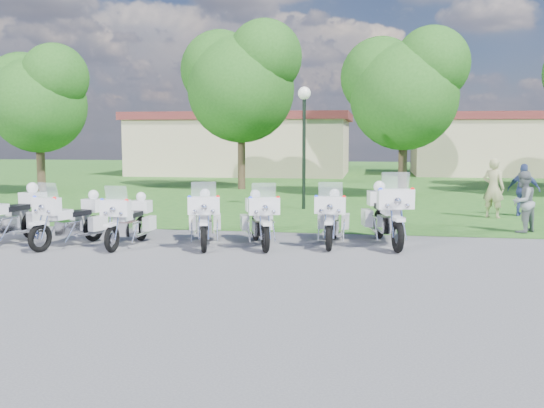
% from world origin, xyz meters
% --- Properties ---
extents(ground, '(100.00, 100.00, 0.00)m').
position_xyz_m(ground, '(0.00, 0.00, 0.00)').
color(ground, '#535358').
rests_on(ground, ground).
extents(grass_lawn, '(100.00, 48.00, 0.01)m').
position_xyz_m(grass_lawn, '(0.00, 27.00, 0.00)').
color(grass_lawn, '#25601E').
rests_on(grass_lawn, ground).
extents(motorcycle_0, '(1.19, 2.49, 1.70)m').
position_xyz_m(motorcycle_0, '(-5.56, 0.24, 0.71)').
color(motorcycle_0, black).
rests_on(motorcycle_0, ground).
extents(motorcycle_1, '(1.17, 2.17, 1.50)m').
position_xyz_m(motorcycle_1, '(-4.00, 0.32, 0.63)').
color(motorcycle_1, black).
rests_on(motorcycle_1, ground).
extents(motorcycle_2, '(0.74, 2.14, 1.44)m').
position_xyz_m(motorcycle_2, '(-2.71, 0.55, 0.60)').
color(motorcycle_2, black).
rests_on(motorcycle_2, ground).
extents(motorcycle_3, '(1.11, 2.23, 1.53)m').
position_xyz_m(motorcycle_3, '(-1.01, 0.87, 0.64)').
color(motorcycle_3, black).
rests_on(motorcycle_3, ground).
extents(motorcycle_4, '(1.19, 2.16, 1.51)m').
position_xyz_m(motorcycle_4, '(0.24, 1.06, 0.63)').
color(motorcycle_4, black).
rests_on(motorcycle_4, ground).
extents(motorcycle_5, '(0.74, 2.25, 1.51)m').
position_xyz_m(motorcycle_5, '(1.89, 1.50, 0.63)').
color(motorcycle_5, black).
rests_on(motorcycle_5, ground).
extents(motorcycle_6, '(1.19, 2.56, 1.74)m').
position_xyz_m(motorcycle_6, '(3.14, 1.70, 0.73)').
color(motorcycle_6, black).
rests_on(motorcycle_6, ground).
extents(lamp_post, '(0.44, 0.44, 4.21)m').
position_xyz_m(lamp_post, '(0.44, 8.30, 3.18)').
color(lamp_post, black).
rests_on(lamp_post, ground).
extents(tree_0, '(4.86, 4.15, 6.49)m').
position_xyz_m(tree_0, '(-11.69, 12.14, 4.29)').
color(tree_0, '#38281C').
rests_on(tree_0, ground).
extents(tree_1, '(5.97, 5.10, 7.96)m').
position_xyz_m(tree_1, '(-3.51, 16.07, 5.27)').
color(tree_1, '#38281C').
rests_on(tree_1, ground).
extents(tree_2, '(5.22, 4.46, 6.96)m').
position_xyz_m(tree_2, '(3.97, 13.38, 4.61)').
color(tree_2, '#38281C').
rests_on(tree_2, ground).
extents(building_west, '(14.56, 8.32, 4.10)m').
position_xyz_m(building_west, '(-6.00, 28.00, 2.07)').
color(building_west, '#C6B18F').
rests_on(building_west, ground).
extents(building_east, '(11.44, 7.28, 4.10)m').
position_xyz_m(building_east, '(11.00, 30.00, 2.07)').
color(building_east, '#C6B18F').
rests_on(building_east, ground).
extents(bystander_a, '(0.80, 0.74, 1.84)m').
position_xyz_m(bystander_a, '(6.48, 6.95, 0.92)').
color(bystander_a, tan).
rests_on(bystander_a, ground).
extents(bystander_b, '(0.97, 0.99, 1.61)m').
position_xyz_m(bystander_b, '(6.67, 4.02, 0.80)').
color(bystander_b, slate).
rests_on(bystander_b, ground).
extents(bystander_c, '(1.05, 0.73, 1.65)m').
position_xyz_m(bystander_c, '(7.51, 7.56, 0.83)').
color(bystander_c, '#364582').
rests_on(bystander_c, ground).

